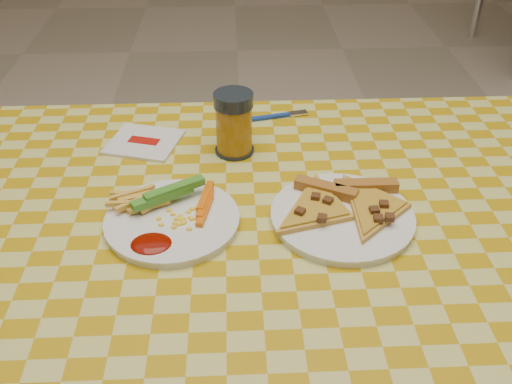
% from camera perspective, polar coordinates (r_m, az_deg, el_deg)
% --- Properties ---
extents(table, '(1.28, 0.88, 0.76)m').
position_cam_1_polar(table, '(1.02, 0.01, -5.85)').
color(table, silver).
rests_on(table, ground).
extents(plate_left, '(0.26, 0.26, 0.01)m').
position_cam_1_polar(plate_left, '(0.96, -8.37, -2.94)').
color(plate_left, white).
rests_on(plate_left, table).
extents(plate_right, '(0.27, 0.27, 0.01)m').
position_cam_1_polar(plate_right, '(0.97, 8.60, -2.53)').
color(plate_right, white).
rests_on(plate_right, table).
extents(fries_veggies, '(0.20, 0.18, 0.04)m').
position_cam_1_polar(fries_veggies, '(0.97, -8.87, -1.57)').
color(fries_veggies, '#F9E14F').
rests_on(fries_veggies, plate_left).
extents(pizza_slices, '(0.27, 0.25, 0.02)m').
position_cam_1_polar(pizza_slices, '(0.98, 8.78, -1.27)').
color(pizza_slices, gold).
rests_on(pizza_slices, plate_right).
extents(drink_glass, '(0.08, 0.08, 0.13)m').
position_cam_1_polar(drink_glass, '(1.12, -2.22, 6.82)').
color(drink_glass, black).
rests_on(drink_glass, table).
extents(napkin, '(0.17, 0.16, 0.01)m').
position_cam_1_polar(napkin, '(1.20, -11.12, 4.93)').
color(napkin, silver).
rests_on(napkin, table).
extents(fork, '(0.14, 0.05, 0.01)m').
position_cam_1_polar(fork, '(1.27, 2.24, 7.63)').
color(fork, '#153596').
rests_on(fork, table).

